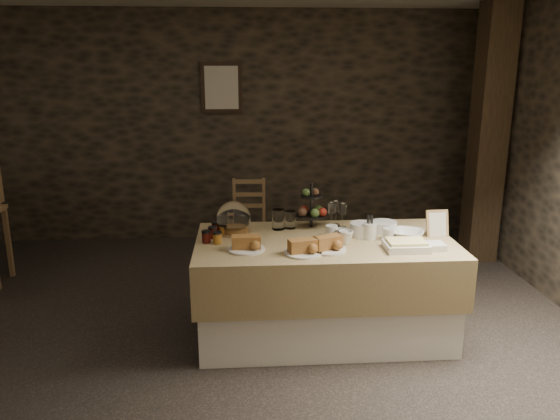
{
  "coord_description": "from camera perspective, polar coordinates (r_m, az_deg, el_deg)",
  "views": [
    {
      "loc": [
        0.07,
        -3.78,
        2.01
      ],
      "look_at": [
        0.35,
        0.2,
        0.94
      ],
      "focal_mm": 35.0,
      "sensor_mm": 36.0,
      "label": 1
    }
  ],
  "objects": [
    {
      "name": "ground_plane",
      "position": [
        4.28,
        -4.56,
        -13.0
      ],
      "size": [
        5.5,
        5.0,
        0.01
      ],
      "primitive_type": "cube",
      "color": "black",
      "rests_on": "ground"
    },
    {
      "name": "room_shell",
      "position": [
        3.8,
        -5.05,
        8.24
      ],
      "size": [
        5.52,
        5.02,
        2.6
      ],
      "color": "black",
      "rests_on": "ground"
    },
    {
      "name": "buffet_table",
      "position": [
        4.15,
        4.61,
        -7.3
      ],
      "size": [
        1.9,
        1.01,
        0.75
      ],
      "color": "white",
      "rests_on": "ground_plane"
    },
    {
      "name": "chair",
      "position": [
        5.94,
        -3.26,
        -1.12
      ],
      "size": [
        0.39,
        0.37,
        0.63
      ],
      "rotation": [
        0.0,
        0.0,
        -0.04
      ],
      "color": "brown",
      "rests_on": "ground_plane"
    },
    {
      "name": "timber_column",
      "position": [
        5.94,
        20.92,
        7.22
      ],
      "size": [
        0.3,
        0.3,
        2.6
      ],
      "primitive_type": "cube",
      "color": "black",
      "rests_on": "ground_plane"
    },
    {
      "name": "framed_picture",
      "position": [
        6.25,
        -6.13,
        12.6
      ],
      "size": [
        0.45,
        0.04,
        0.55
      ],
      "color": "black",
      "rests_on": "room_shell"
    },
    {
      "name": "plate_stack_a",
      "position": [
        4.15,
        8.61,
        -2.02
      ],
      "size": [
        0.19,
        0.19,
        0.1
      ],
      "primitive_type": "cylinder",
      "color": "silver",
      "rests_on": "buffet_table"
    },
    {
      "name": "plate_stack_b",
      "position": [
        4.27,
        10.79,
        -1.75
      ],
      "size": [
        0.2,
        0.2,
        0.08
      ],
      "primitive_type": "cylinder",
      "color": "silver",
      "rests_on": "buffet_table"
    },
    {
      "name": "cutlery_holder",
      "position": [
        4.09,
        9.33,
        -2.19
      ],
      "size": [
        0.1,
        0.1,
        0.12
      ],
      "primitive_type": "cylinder",
      "color": "silver",
      "rests_on": "buffet_table"
    },
    {
      "name": "cup_a",
      "position": [
        4.03,
        6.57,
        -2.58
      ],
      "size": [
        0.15,
        0.15,
        0.09
      ],
      "primitive_type": "imported",
      "rotation": [
        0.0,
        0.0,
        0.4
      ],
      "color": "silver",
      "rests_on": "buffet_table"
    },
    {
      "name": "cup_b",
      "position": [
        3.96,
        6.89,
        -2.84
      ],
      "size": [
        0.11,
        0.11,
        0.1
      ],
      "primitive_type": "imported",
      "rotation": [
        0.0,
        0.0,
        -0.1
      ],
      "color": "silver",
      "rests_on": "buffet_table"
    },
    {
      "name": "mug_c",
      "position": [
        4.08,
        5.4,
        -2.26
      ],
      "size": [
        0.09,
        0.09,
        0.09
      ],
      "primitive_type": "cylinder",
      "color": "silver",
      "rests_on": "buffet_table"
    },
    {
      "name": "mug_d",
      "position": [
        4.09,
        11.24,
        -2.49
      ],
      "size": [
        0.08,
        0.08,
        0.09
      ],
      "primitive_type": "cylinder",
      "color": "silver",
      "rests_on": "buffet_table"
    },
    {
      "name": "bowl",
      "position": [
        4.18,
        13.2,
        -2.46
      ],
      "size": [
        0.3,
        0.3,
        0.06
      ],
      "primitive_type": "imported",
      "rotation": [
        0.0,
        0.0,
        -0.37
      ],
      "color": "silver",
      "rests_on": "buffet_table"
    },
    {
      "name": "cake_dome",
      "position": [
        4.18,
        -4.86,
        -1.02
      ],
      "size": [
        0.26,
        0.26,
        0.26
      ],
      "color": "brown",
      "rests_on": "buffet_table"
    },
    {
      "name": "fruit_stand",
      "position": [
        4.32,
        3.36,
        -0.01
      ],
      "size": [
        0.25,
        0.25,
        0.35
      ],
      "rotation": [
        0.0,
        0.0,
        0.32
      ],
      "color": "black",
      "rests_on": "buffet_table"
    },
    {
      "name": "bread_platter_left",
      "position": [
        3.81,
        -3.55,
        -3.64
      ],
      "size": [
        0.26,
        0.26,
        0.11
      ],
      "color": "silver",
      "rests_on": "buffet_table"
    },
    {
      "name": "bread_platter_center",
      "position": [
        3.73,
        2.43,
        -4.02
      ],
      "size": [
        0.26,
        0.26,
        0.11
      ],
      "color": "silver",
      "rests_on": "buffet_table"
    },
    {
      "name": "bread_platter_right",
      "position": [
        3.81,
        5.0,
        -3.66
      ],
      "size": [
        0.26,
        0.26,
        0.11
      ],
      "color": "silver",
      "rests_on": "buffet_table"
    },
    {
      "name": "jam_jars",
      "position": [
        4.08,
        -6.78,
        -2.46
      ],
      "size": [
        0.18,
        0.32,
        0.07
      ],
      "color": "#571510",
      "rests_on": "buffet_table"
    },
    {
      "name": "tart_dish",
      "position": [
        3.91,
        13.05,
        -3.62
      ],
      "size": [
        0.3,
        0.22,
        0.07
      ],
      "color": "silver",
      "rests_on": "buffet_table"
    },
    {
      "name": "square_dish",
      "position": [
        3.97,
        15.8,
        -3.65
      ],
      "size": [
        0.14,
        0.14,
        0.04
      ],
      "primitive_type": "cube",
      "color": "silver",
      "rests_on": "buffet_table"
    },
    {
      "name": "menu_frame",
      "position": [
        4.26,
        16.11,
        -1.46
      ],
      "size": [
        0.18,
        0.08,
        0.22
      ],
      "primitive_type": "cube",
      "rotation": [
        -0.24,
        0.0,
        0.08
      ],
      "color": "brown",
      "rests_on": "buffet_table"
    },
    {
      "name": "storage_jar_a",
      "position": [
        4.26,
        -0.18,
        -0.98
      ],
      "size": [
        0.1,
        0.1,
        0.16
      ],
      "primitive_type": "cylinder",
      "color": "white",
      "rests_on": "buffet_table"
    },
    {
      "name": "storage_jar_b",
      "position": [
        4.29,
        1.06,
        -1.0
      ],
      "size": [
        0.09,
        0.09,
        0.14
      ],
      "primitive_type": "cylinder",
      "color": "white",
      "rests_on": "buffet_table"
    }
  ]
}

